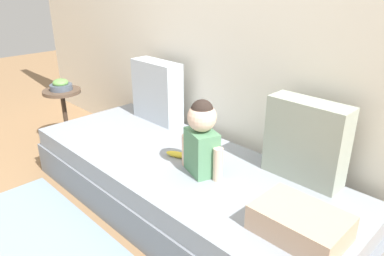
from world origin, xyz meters
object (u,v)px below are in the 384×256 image
(throw_pillow_right, at_px, (306,141))
(side_table, at_px, (63,103))
(folded_blanket, at_px, (300,223))
(throw_pillow_left, at_px, (157,91))
(banana, at_px, (178,155))
(fruit_bowl, at_px, (61,85))
(couch, at_px, (182,185))
(toddler, at_px, (202,136))

(throw_pillow_right, distance_m, side_table, 2.20)
(folded_blanket, bearing_deg, throw_pillow_left, 163.37)
(side_table, bearing_deg, throw_pillow_left, 24.12)
(folded_blanket, height_order, side_table, side_table)
(banana, xyz_separation_m, fruit_bowl, (-1.47, -0.05, 0.17))
(throw_pillow_right, distance_m, folded_blanket, 0.55)
(couch, bearing_deg, banana, 165.69)
(toddler, height_order, fruit_bowl, toddler)
(throw_pillow_right, relative_size, banana, 2.74)
(toddler, bearing_deg, side_table, -179.25)
(couch, height_order, throw_pillow_right, throw_pillow_right)
(throw_pillow_right, relative_size, fruit_bowl, 2.41)
(fruit_bowl, bearing_deg, couch, 1.49)
(throw_pillow_right, height_order, banana, throw_pillow_right)
(throw_pillow_left, height_order, folded_blanket, throw_pillow_left)
(toddler, xyz_separation_m, folded_blanket, (0.70, -0.09, -0.17))
(toddler, bearing_deg, fruit_bowl, -179.25)
(throw_pillow_left, bearing_deg, side_table, -155.88)
(fruit_bowl, bearing_deg, side_table, 0.00)
(banana, distance_m, side_table, 1.47)
(banana, bearing_deg, toddler, -6.66)
(fruit_bowl, bearing_deg, throw_pillow_right, 10.18)
(folded_blanket, distance_m, fruit_bowl, 2.41)
(couch, xyz_separation_m, banana, (-0.04, 0.01, 0.21))
(side_table, bearing_deg, fruit_bowl, 0.00)
(side_table, height_order, fruit_bowl, fruit_bowl)
(couch, distance_m, throw_pillow_left, 0.85)
(throw_pillow_right, xyz_separation_m, banana, (-0.69, -0.34, -0.21))
(side_table, relative_size, fruit_bowl, 2.69)
(throw_pillow_left, height_order, toddler, throw_pillow_left)
(side_table, bearing_deg, toddler, 0.75)
(throw_pillow_left, bearing_deg, throw_pillow_right, 0.00)
(throw_pillow_left, relative_size, fruit_bowl, 2.48)
(couch, bearing_deg, side_table, -178.51)
(couch, bearing_deg, folded_blanket, -7.14)
(throw_pillow_left, height_order, side_table, throw_pillow_left)
(couch, height_order, banana, banana)
(couch, height_order, throw_pillow_left, throw_pillow_left)
(toddler, bearing_deg, couch, 174.98)
(fruit_bowl, bearing_deg, folded_blanket, -1.73)
(throw_pillow_left, relative_size, side_table, 0.92)
(side_table, xyz_separation_m, fruit_bowl, (0.00, 0.00, 0.17))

